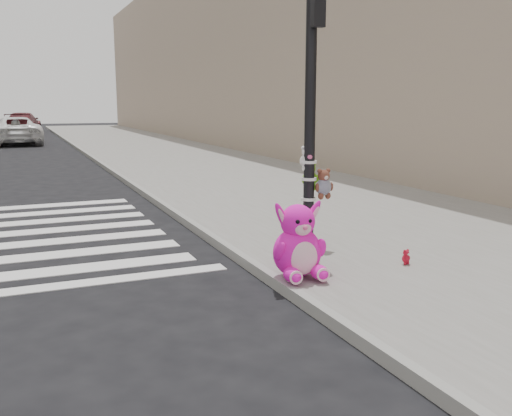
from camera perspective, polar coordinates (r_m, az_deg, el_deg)
name	(u,v)px	position (r m, az deg, el deg)	size (l,w,h in m)	color
ground	(170,325)	(6.16, -8.61, -11.53)	(120.00, 120.00, 0.00)	black
sidewalk_near	(248,178)	(16.95, -0.79, 2.99)	(7.00, 80.00, 0.14)	slate
curb_edge	(132,185)	(15.98, -12.32, 2.28)	(0.12, 80.00, 0.15)	gray
bld_near	(275,44)	(28.30, 1.89, 16.03)	(5.00, 60.00, 10.00)	gray
signal_pole	(311,140)	(8.40, 5.53, 6.83)	(0.69, 0.50, 4.00)	black
pink_bunny	(298,246)	(7.12, 4.25, -3.82)	(0.70, 0.75, 0.98)	#FF15C2
red_teddy	(406,257)	(7.98, 14.76, -4.75)	(0.14, 0.10, 0.21)	red
car_white_near	(16,131)	(34.27, -22.90, 7.14)	(2.48, 5.37, 1.49)	white
car_maroon_near	(23,122)	(47.66, -22.26, 7.93)	(2.11, 5.19, 1.51)	#50171C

